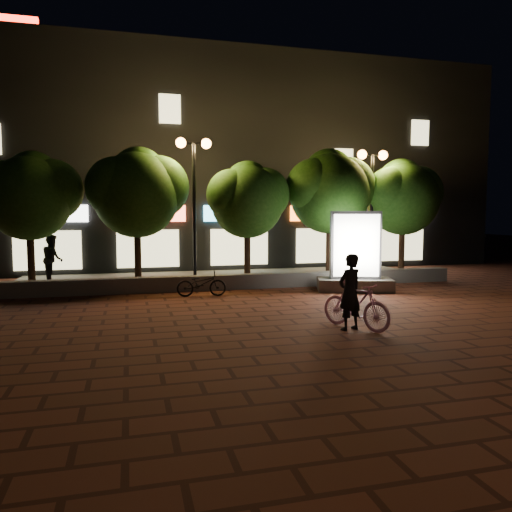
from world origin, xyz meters
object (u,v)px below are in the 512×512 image
object	(u,v)px
tree_right	(330,189)
ad_kiosk	(355,259)
scooter_parked	(201,284)
street_lamp_left	(194,173)
tree_left	(138,189)
tree_far_left	(30,193)
pedestrian	(52,258)
tree_mid	(248,197)
scooter_pink	(356,305)
street_lamp_right	(372,180)
rider	(350,292)
tree_far_right	(403,194)

from	to	relation	value
tree_right	ad_kiosk	xyz separation A→B (m)	(-0.30, -2.83, -2.49)
scooter_parked	street_lamp_left	bearing A→B (deg)	3.47
tree_left	ad_kiosk	size ratio (longest dim) A/B	1.79
tree_far_left	tree_left	size ratio (longest dim) A/B	0.95
pedestrian	tree_mid	bearing A→B (deg)	-116.27
scooter_pink	tree_far_left	bearing A→B (deg)	107.65
street_lamp_right	rider	bearing A→B (deg)	-120.72
tree_left	rider	bearing A→B (deg)	-61.09
tree_left	ad_kiosk	xyz separation A→B (m)	(7.01, -2.83, -2.36)
tree_right	rider	world-z (taller)	tree_right
scooter_parked	pedestrian	bearing A→B (deg)	57.75
tree_far_left	street_lamp_right	world-z (taller)	street_lamp_right
street_lamp_left	pedestrian	bearing A→B (deg)	163.66
tree_right	scooter_parked	distance (m)	6.88
street_lamp_right	scooter_parked	world-z (taller)	street_lamp_right
street_lamp_left	rider	size ratio (longest dim) A/B	3.02
tree_left	street_lamp_left	world-z (taller)	street_lamp_left
tree_mid	street_lamp_left	distance (m)	2.22
tree_far_left	street_lamp_left	bearing A→B (deg)	-2.76
rider	street_lamp_right	bearing A→B (deg)	-140.73
scooter_parked	pedestrian	xyz separation A→B (m)	(-4.89, 3.90, 0.56)
street_lamp_right	tree_far_right	bearing A→B (deg)	9.61
tree_far_left	scooter_pink	size ratio (longest dim) A/B	2.57
rider	tree_left	bearing A→B (deg)	-81.10
tree_far_left	street_lamp_right	xyz separation A→B (m)	(12.45, -0.26, 0.60)
rider	scooter_parked	size ratio (longest dim) A/B	1.11
scooter_pink	scooter_parked	world-z (taller)	scooter_pink
ad_kiosk	street_lamp_right	bearing A→B (deg)	52.96
tree_far_right	ad_kiosk	xyz separation A→B (m)	(-3.49, -2.83, -2.29)
scooter_pink	pedestrian	size ratio (longest dim) A/B	1.02
tree_far_left	scooter_parked	bearing A→B (deg)	-26.86
street_lamp_left	pedestrian	size ratio (longest dim) A/B	2.93
ad_kiosk	pedestrian	xyz separation A→B (m)	(-10.07, 4.04, -0.12)
scooter_pink	rider	distance (m)	0.37
scooter_parked	pedestrian	size ratio (longest dim) A/B	0.87
scooter_pink	rider	world-z (taller)	rider
tree_right	tree_mid	bearing A→B (deg)	-180.00
tree_far_right	rider	world-z (taller)	tree_far_right
tree_left	pedestrian	world-z (taller)	tree_left
tree_right	ad_kiosk	distance (m)	3.78
tree_far_right	tree_far_left	bearing A→B (deg)	-180.00
scooter_pink	street_lamp_right	bearing A→B (deg)	31.95
tree_right	tree_far_right	bearing A→B (deg)	-0.00
tree_left	tree_right	bearing A→B (deg)	0.00
street_lamp_left	pedestrian	xyz separation A→B (m)	(-5.01, 1.47, -3.06)
tree_left	street_lamp_right	bearing A→B (deg)	-1.68
tree_far_left	tree_right	distance (m)	10.81
tree_far_left	ad_kiosk	xyz separation A→B (m)	(10.51, -2.83, -2.21)
tree_left	tree_far_right	distance (m)	10.50
tree_far_left	ad_kiosk	size ratio (longest dim) A/B	1.69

